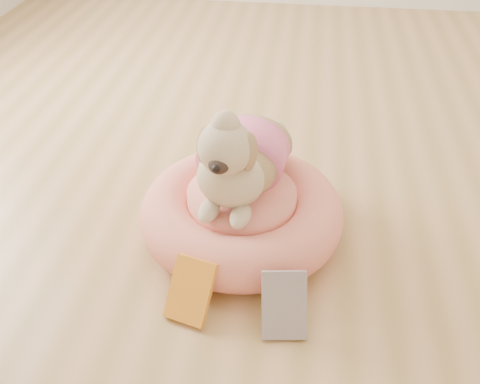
# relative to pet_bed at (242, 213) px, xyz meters

# --- Properties ---
(floor) EXTENTS (4.50, 4.50, 0.00)m
(floor) POSITION_rel_pet_bed_xyz_m (-0.04, 0.42, -0.09)
(floor) COLOR #A98046
(floor) RESTS_ON ground
(pet_bed) EXTENTS (0.73, 0.73, 0.19)m
(pet_bed) POSITION_rel_pet_bed_xyz_m (0.00, 0.00, 0.00)
(pet_bed) COLOR #F2785E
(pet_bed) RESTS_ON floor
(dog) EXTENTS (0.44, 0.58, 0.39)m
(dog) POSITION_rel_pet_bed_xyz_m (-0.01, 0.01, 0.29)
(dog) COLOR brown
(dog) RESTS_ON pet_bed
(book_yellow) EXTENTS (0.16, 0.17, 0.17)m
(book_yellow) POSITION_rel_pet_bed_xyz_m (-0.11, -0.39, -0.00)
(book_yellow) COLOR yellow
(book_yellow) RESTS_ON floor
(book_white) EXTENTS (0.15, 0.15, 0.19)m
(book_white) POSITION_rel_pet_bed_xyz_m (0.18, -0.42, 0.00)
(book_white) COLOR white
(book_white) RESTS_ON floor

